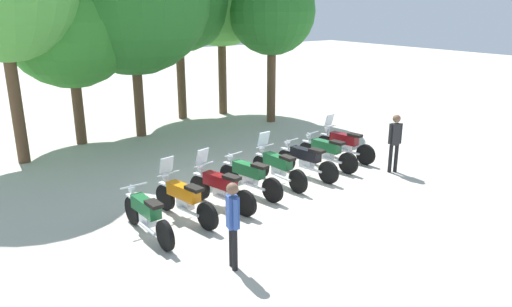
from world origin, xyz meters
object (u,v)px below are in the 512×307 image
object	(u,v)px
motorcycle_0	(147,214)
motorcycle_6	(326,152)
tree_1	(68,21)
person_1	(395,139)
tree_5	(272,12)
motorcycle_1	(184,198)
person_0	(233,219)
motorcycle_2	(220,187)
motorcycle_4	(278,166)
motorcycle_7	(344,143)
motorcycle_5	(306,160)
motorcycle_3	(249,176)

from	to	relation	value
motorcycle_0	motorcycle_6	bearing A→B (deg)	-82.48
motorcycle_0	tree_1	xyz separation A→B (m)	(0.88, 8.10, 3.71)
motorcycle_6	person_1	world-z (taller)	person_1
tree_1	tree_5	bearing A→B (deg)	-8.65
person_1	motorcycle_1	bearing A→B (deg)	-66.57
tree_5	person_0	bearing A→B (deg)	-129.85
person_0	motorcycle_1	bearing A→B (deg)	-81.15
motorcycle_2	motorcycle_4	size ratio (longest dim) A/B	0.98
motorcycle_7	person_1	bearing A→B (deg)	179.20
motorcycle_2	motorcycle_5	world-z (taller)	motorcycle_2
motorcycle_1	motorcycle_6	bearing A→B (deg)	-91.70
tree_1	tree_5	distance (m)	7.62
motorcycle_2	person_1	xyz separation A→B (m)	(5.47, -0.69, 0.50)
motorcycle_2	motorcycle_1	bearing A→B (deg)	82.33
person_1	motorcycle_6	bearing A→B (deg)	-108.96
person_1	tree_1	size ratio (longest dim) A/B	0.27
motorcycle_3	motorcycle_5	world-z (taller)	same
motorcycle_4	tree_1	xyz separation A→B (m)	(-3.26, 7.22, 3.69)
motorcycle_1	motorcycle_3	bearing A→B (deg)	-89.91
motorcycle_6	person_0	distance (m)	6.38
person_1	tree_1	bearing A→B (deg)	-113.01
person_0	person_1	distance (m)	7.00
motorcycle_5	person_1	distance (m)	2.68
motorcycle_0	motorcycle_6	distance (m)	6.33
motorcycle_5	person_0	bearing A→B (deg)	114.86
motorcycle_1	person_1	world-z (taller)	person_1
person_0	motorcycle_0	bearing A→B (deg)	-55.52
motorcycle_1	tree_5	xyz separation A→B (m)	(7.38, 6.64, 3.93)
motorcycle_3	motorcycle_7	size ratio (longest dim) A/B	0.99
motorcycle_5	tree_5	distance (m)	7.91
person_0	motorcycle_7	bearing A→B (deg)	-136.45
motorcycle_6	person_0	xyz separation A→B (m)	(-5.42, -3.34, 0.50)
motorcycle_3	motorcycle_6	size ratio (longest dim) A/B	0.99
motorcycle_6	tree_5	size ratio (longest dim) A/B	0.35
motorcycle_3	tree_5	distance (m)	9.08
motorcycle_3	motorcycle_6	bearing A→B (deg)	-93.93
motorcycle_3	person_1	xyz separation A→B (m)	(4.43, -0.99, 0.52)
tree_5	motorcycle_2	bearing A→B (deg)	-134.23
motorcycle_3	tree_1	size ratio (longest dim) A/B	0.34
motorcycle_6	tree_1	size ratio (longest dim) A/B	0.34
motorcycle_0	motorcycle_6	xyz separation A→B (m)	(6.22, 1.18, 0.00)
motorcycle_1	person_0	bearing A→B (deg)	163.66
motorcycle_0	motorcycle_2	size ratio (longest dim) A/B	1.02
motorcycle_3	tree_5	bearing A→B (deg)	-52.61
motorcycle_3	motorcycle_4	xyz separation A→B (m)	(1.04, 0.15, 0.01)
person_0	tree_1	size ratio (longest dim) A/B	0.26
motorcycle_0	person_0	xyz separation A→B (m)	(0.81, -2.16, 0.50)
motorcycle_0	motorcycle_6	size ratio (longest dim) A/B	1.01
motorcycle_1	motorcycle_3	xyz separation A→B (m)	(2.08, 0.41, -0.01)
motorcycle_1	person_1	xyz separation A→B (m)	(6.51, -0.57, 0.50)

